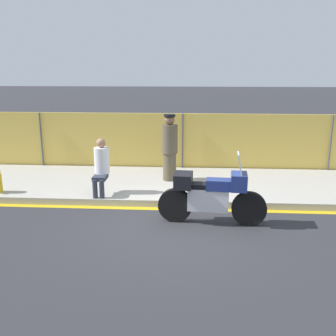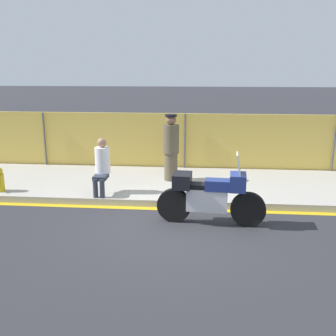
{
  "view_description": "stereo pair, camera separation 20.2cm",
  "coord_description": "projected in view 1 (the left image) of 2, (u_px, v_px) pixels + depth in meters",
  "views": [
    {
      "loc": [
        0.34,
        -7.55,
        3.17
      ],
      "look_at": [
        -0.24,
        1.17,
        0.92
      ],
      "focal_mm": 42.0,
      "sensor_mm": 36.0,
      "label": 1
    },
    {
      "loc": [
        0.54,
        -7.54,
        3.17
      ],
      "look_at": [
        -0.24,
        1.17,
        0.92
      ],
      "focal_mm": 42.0,
      "sensor_mm": 36.0,
      "label": 2
    }
  ],
  "objects": [
    {
      "name": "storefront_fence",
      "position": [
        183.0,
        143.0,
        12.03
      ],
      "size": [
        31.01,
        0.17,
        1.82
      ],
      "color": "gold",
      "rests_on": "ground_plane"
    },
    {
      "name": "officer_standing",
      "position": [
        169.0,
        147.0,
        10.58
      ],
      "size": [
        0.44,
        0.44,
        1.8
      ],
      "color": "brown",
      "rests_on": "sidewalk"
    },
    {
      "name": "ground_plane",
      "position": [
        176.0,
        225.0,
        8.11
      ],
      "size": [
        120.0,
        120.0,
        0.0
      ],
      "primitive_type": "plane",
      "color": "#2D2D33"
    },
    {
      "name": "person_seated_on_curb",
      "position": [
        101.0,
        163.0,
        9.47
      ],
      "size": [
        0.36,
        0.69,
        1.35
      ],
      "color": "#2D3342",
      "rests_on": "sidewalk"
    },
    {
      "name": "sidewalk",
      "position": [
        180.0,
        185.0,
        10.62
      ],
      "size": [
        32.64,
        3.16,
        0.17
      ],
      "color": "#ADA89E",
      "rests_on": "ground_plane"
    },
    {
      "name": "motorcycle",
      "position": [
        211.0,
        195.0,
        8.08
      ],
      "size": [
        2.25,
        0.6,
        1.52
      ],
      "rotation": [
        0.0,
        0.0,
        -0.08
      ],
      "color": "black",
      "rests_on": "ground_plane"
    },
    {
      "name": "curb_paint_stripe",
      "position": [
        178.0,
        209.0,
        9.03
      ],
      "size": [
        32.64,
        0.18,
        0.01
      ],
      "color": "gold",
      "rests_on": "ground_plane"
    }
  ]
}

